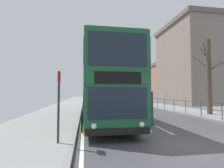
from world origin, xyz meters
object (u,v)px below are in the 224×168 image
at_px(background_building_00, 174,82).
at_px(bus_stop_sign_near, 59,98).
at_px(bare_tree_far_01, 128,88).
at_px(street_lamp_far_side, 150,66).
at_px(bare_tree_far_02, 209,75).
at_px(bare_tree_far_00, 142,85).
at_px(background_building_01, 208,64).
at_px(background_building_02, 154,85).
at_px(double_decker_bus_main, 102,86).

bearing_deg(background_building_00, bus_stop_sign_near, -123.84).
height_order(bus_stop_sign_near, bare_tree_far_01, bare_tree_far_01).
xyz_separation_m(street_lamp_far_side, bare_tree_far_02, (1.13, -9.56, -2.15)).
bearing_deg(bare_tree_far_00, street_lamp_far_side, -99.48).
relative_size(background_building_00, background_building_01, 1.08).
bearing_deg(background_building_02, double_decker_bus_main, -116.94).
distance_m(bare_tree_far_01, background_building_02, 16.50).
xyz_separation_m(bus_stop_sign_near, bare_tree_far_01, (11.11, 34.24, 1.27)).
xyz_separation_m(background_building_00, background_building_02, (-0.12, 12.07, -0.10)).
bearing_deg(bare_tree_far_02, street_lamp_far_side, 96.71).
distance_m(bare_tree_far_00, bare_tree_far_02, 16.60).
relative_size(double_decker_bus_main, background_building_00, 0.71).
distance_m(double_decker_bus_main, bus_stop_sign_near, 5.93).
xyz_separation_m(double_decker_bus_main, background_building_01, (19.67, 14.78, 4.51)).
height_order(street_lamp_far_side, bare_tree_far_02, street_lamp_far_side).
height_order(double_decker_bus_main, background_building_00, background_building_00).
bearing_deg(bus_stop_sign_near, bare_tree_far_00, 64.82).
height_order(bus_stop_sign_near, background_building_02, background_building_02).
height_order(bus_stop_sign_near, background_building_01, background_building_01).
height_order(bare_tree_far_01, bare_tree_far_02, bare_tree_far_02).
distance_m(double_decker_bus_main, background_building_02, 45.42).
bearing_deg(double_decker_bus_main, bus_stop_sign_near, -110.46).
relative_size(bare_tree_far_01, background_building_02, 0.34).
xyz_separation_m(bus_stop_sign_near, bare_tree_far_02, (10.70, 6.26, 1.57)).
xyz_separation_m(bare_tree_far_01, background_building_01, (10.62, -13.94, 3.86)).
bearing_deg(bare_tree_far_00, double_decker_bus_main, -116.61).
distance_m(bare_tree_far_00, background_building_02, 26.01).
height_order(street_lamp_far_side, background_building_01, background_building_01).
bearing_deg(bare_tree_far_02, bare_tree_far_01, 89.16).
distance_m(bus_stop_sign_near, background_building_02, 51.31).
relative_size(bare_tree_far_00, background_building_00, 0.38).
height_order(double_decker_bus_main, bare_tree_far_02, bare_tree_far_02).
height_order(double_decker_bus_main, background_building_02, background_building_02).
relative_size(bare_tree_far_00, bare_tree_far_02, 0.99).
distance_m(bare_tree_far_01, background_building_01, 17.94).
height_order(bus_stop_sign_near, street_lamp_far_side, street_lamp_far_side).
distance_m(bare_tree_far_00, bare_tree_far_01, 11.39).
height_order(bare_tree_far_01, background_building_01, background_building_01).
relative_size(street_lamp_far_side, background_building_00, 0.59).
distance_m(street_lamp_far_side, background_building_00, 22.38).
height_order(bare_tree_far_00, background_building_02, background_building_02).
bearing_deg(background_building_00, bare_tree_far_01, 178.35).
xyz_separation_m(double_decker_bus_main, bare_tree_far_00, (8.69, 17.34, 0.96)).
height_order(bare_tree_far_00, background_building_00, background_building_00).
height_order(double_decker_bus_main, bare_tree_far_00, bare_tree_far_00).
relative_size(double_decker_bus_main, bare_tree_far_02, 1.86).
bearing_deg(bare_tree_far_01, background_building_00, -1.65).
bearing_deg(background_building_01, street_lamp_far_side, -159.80).
bearing_deg(street_lamp_far_side, background_building_00, 53.94).
bearing_deg(background_building_02, bus_stop_sign_near, -116.19).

